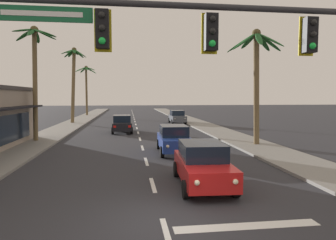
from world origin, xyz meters
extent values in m
plane|color=#2D2D33|center=(0.00, 0.00, 0.00)|extent=(220.00, 220.00, 0.00)
cube|color=gray|center=(7.80, 20.00, 0.07)|extent=(3.20, 110.00, 0.14)
cube|color=gray|center=(-7.80, 20.00, 0.07)|extent=(3.20, 110.00, 0.14)
cube|color=silver|center=(0.00, -0.81, 0.00)|extent=(0.16, 2.00, 0.01)
cube|color=silver|center=(0.00, 3.49, 0.00)|extent=(0.16, 2.00, 0.01)
cube|color=silver|center=(0.00, 7.79, 0.00)|extent=(0.16, 2.00, 0.01)
cube|color=silver|center=(0.00, 12.09, 0.00)|extent=(0.16, 2.00, 0.01)
cube|color=silver|center=(0.00, 16.39, 0.00)|extent=(0.16, 2.00, 0.01)
cube|color=silver|center=(0.00, 20.69, 0.00)|extent=(0.16, 2.00, 0.01)
cube|color=silver|center=(0.00, 24.99, 0.00)|extent=(0.16, 2.00, 0.01)
cube|color=silver|center=(0.00, 29.28, 0.00)|extent=(0.16, 2.00, 0.01)
cube|color=silver|center=(0.00, 33.58, 0.00)|extent=(0.16, 2.00, 0.01)
cube|color=silver|center=(0.00, 37.88, 0.00)|extent=(0.16, 2.00, 0.01)
cube|color=silver|center=(0.00, 42.18, 0.00)|extent=(0.16, 2.00, 0.01)
cube|color=silver|center=(0.00, 46.48, 0.00)|extent=(0.16, 2.00, 0.01)
cube|color=silver|center=(0.00, 50.78, 0.00)|extent=(0.16, 2.00, 0.01)
cube|color=silver|center=(0.00, 55.08, 0.00)|extent=(0.16, 2.00, 0.01)
cube|color=silver|center=(0.00, 59.38, 0.00)|extent=(0.16, 2.00, 0.01)
cube|color=silver|center=(0.00, 63.67, 0.00)|extent=(0.16, 2.00, 0.01)
cube|color=silver|center=(0.00, 67.97, 0.00)|extent=(0.16, 2.00, 0.01)
cube|color=silver|center=(2.20, -0.60, 0.00)|extent=(4.00, 0.44, 0.01)
cylinder|color=#2D2D33|center=(1.17, -0.48, 5.74)|extent=(10.82, 0.16, 0.16)
cube|color=black|center=(3.88, -0.50, 5.10)|extent=(0.32, 0.26, 0.92)
sphere|color=black|center=(3.88, -0.64, 5.40)|extent=(0.17, 0.17, 0.17)
sphere|color=black|center=(3.88, -0.64, 5.10)|extent=(0.17, 0.17, 0.17)
sphere|color=#1EE54C|center=(3.88, -0.64, 4.80)|extent=(0.17, 0.17, 0.17)
cube|color=yellow|center=(3.88, -0.34, 5.10)|extent=(0.42, 0.03, 1.04)
cube|color=black|center=(1.17, -0.50, 5.10)|extent=(0.32, 0.26, 0.92)
sphere|color=black|center=(1.17, -0.64, 5.40)|extent=(0.17, 0.17, 0.17)
sphere|color=black|center=(1.17, -0.64, 5.10)|extent=(0.17, 0.17, 0.17)
sphere|color=#1EE54C|center=(1.17, -0.64, 4.80)|extent=(0.17, 0.17, 0.17)
cube|color=yellow|center=(1.17, -0.34, 5.10)|extent=(0.42, 0.03, 1.04)
cube|color=black|center=(-1.53, -0.50, 5.10)|extent=(0.32, 0.26, 0.92)
sphere|color=black|center=(-1.53, -0.64, 5.40)|extent=(0.17, 0.17, 0.17)
sphere|color=black|center=(-1.53, -0.64, 5.10)|extent=(0.17, 0.17, 0.17)
sphere|color=#1EE54C|center=(-1.53, -0.64, 4.80)|extent=(0.17, 0.17, 0.17)
cube|color=yellow|center=(-1.53, -0.34, 5.10)|extent=(0.42, 0.03, 1.04)
cube|color=#146038|center=(-2.91, -0.48, 5.42)|extent=(2.31, 0.05, 0.36)
cube|color=white|center=(-2.91, -0.51, 5.42)|extent=(1.85, 0.01, 0.12)
cube|color=red|center=(1.92, 3.15, 0.68)|extent=(1.96, 4.38, 0.72)
cube|color=black|center=(1.92, 3.30, 1.36)|extent=(1.70, 2.27, 0.64)
cylinder|color=black|center=(2.71, 1.69, 0.32)|extent=(0.25, 0.65, 0.64)
cylinder|color=black|center=(0.99, 1.77, 0.32)|extent=(0.25, 0.65, 0.64)
cylinder|color=black|center=(2.84, 4.53, 0.32)|extent=(0.25, 0.65, 0.64)
cylinder|color=black|center=(1.12, 4.61, 0.32)|extent=(0.25, 0.65, 0.64)
sphere|color=#F9EFC6|center=(2.43, 0.95, 0.76)|extent=(0.18, 0.18, 0.18)
sphere|color=#F9EFC6|center=(1.20, 1.01, 0.76)|extent=(0.18, 0.18, 0.18)
cube|color=red|center=(2.68, 5.28, 0.78)|extent=(0.24, 0.07, 0.20)
cube|color=red|center=(1.36, 5.34, 0.78)|extent=(0.24, 0.07, 0.20)
cube|color=navy|center=(1.86, 10.13, 0.68)|extent=(1.87, 4.34, 0.72)
cube|color=black|center=(1.86, 10.28, 1.36)|extent=(1.65, 2.24, 0.64)
cylinder|color=black|center=(2.68, 8.69, 0.32)|extent=(0.24, 0.65, 0.64)
cylinder|color=black|center=(0.96, 8.73, 0.32)|extent=(0.24, 0.65, 0.64)
cylinder|color=black|center=(2.75, 11.53, 0.32)|extent=(0.24, 0.65, 0.64)
cylinder|color=black|center=(1.03, 11.57, 0.32)|extent=(0.24, 0.65, 0.64)
sphere|color=#F9EFC6|center=(2.42, 7.95, 0.76)|extent=(0.18, 0.18, 0.18)
sphere|color=#F9EFC6|center=(1.18, 7.98, 0.76)|extent=(0.18, 0.18, 0.18)
cube|color=red|center=(2.57, 12.27, 0.78)|extent=(0.24, 0.07, 0.20)
cube|color=red|center=(1.25, 12.31, 0.78)|extent=(0.24, 0.07, 0.20)
cube|color=black|center=(-1.54, 21.21, 0.68)|extent=(1.88, 4.35, 0.72)
cube|color=black|center=(-1.53, 21.06, 1.36)|extent=(1.66, 2.24, 0.64)
cylinder|color=black|center=(-2.44, 22.60, 0.32)|extent=(0.24, 0.65, 0.64)
cylinder|color=black|center=(-0.72, 22.65, 0.32)|extent=(0.24, 0.65, 0.64)
cylinder|color=black|center=(-2.36, 19.77, 0.32)|extent=(0.24, 0.65, 0.64)
cylinder|color=black|center=(-0.64, 19.82, 0.32)|extent=(0.24, 0.65, 0.64)
sphere|color=#B2B2AD|center=(-2.22, 23.36, 0.76)|extent=(0.18, 0.18, 0.18)
sphere|color=#B2B2AD|center=(-0.98, 23.40, 0.76)|extent=(0.18, 0.18, 0.18)
cube|color=red|center=(-2.14, 19.03, 0.78)|extent=(0.24, 0.07, 0.20)
cube|color=red|center=(-0.82, 19.07, 0.78)|extent=(0.24, 0.07, 0.20)
cube|color=#4C515B|center=(5.32, 29.96, 0.68)|extent=(1.77, 4.30, 0.72)
cube|color=black|center=(5.32, 30.11, 1.36)|extent=(1.60, 2.20, 0.64)
cylinder|color=black|center=(6.18, 28.54, 0.32)|extent=(0.22, 0.64, 0.64)
cylinder|color=black|center=(4.46, 28.54, 0.32)|extent=(0.22, 0.64, 0.64)
cylinder|color=black|center=(6.18, 31.38, 0.32)|extent=(0.22, 0.64, 0.64)
cylinder|color=black|center=(4.46, 31.38, 0.32)|extent=(0.22, 0.64, 0.64)
sphere|color=#B2B2AD|center=(5.94, 27.79, 0.76)|extent=(0.18, 0.18, 0.18)
sphere|color=#B2B2AD|center=(4.70, 27.79, 0.76)|extent=(0.18, 0.18, 0.18)
cube|color=red|center=(5.98, 32.12, 0.78)|extent=(0.24, 0.06, 0.20)
cube|color=red|center=(4.66, 32.12, 0.78)|extent=(0.24, 0.06, 0.20)
cylinder|color=brown|center=(-7.85, 15.75, 4.17)|extent=(0.51, 0.34, 8.34)
ellipsoid|color=#1E5123|center=(-7.00, 15.80, 8.08)|extent=(1.61, 0.52, 0.83)
ellipsoid|color=#1E5123|center=(-7.07, 16.19, 8.25)|extent=(1.62, 1.24, 0.50)
ellipsoid|color=#1E5123|center=(-7.84, 16.49, 8.05)|extent=(0.55, 1.60, 0.89)
ellipsoid|color=#1E5123|center=(-8.43, 16.21, 8.20)|extent=(1.58, 1.28, 0.61)
ellipsoid|color=#1E5123|center=(-8.48, 15.92, 8.03)|extent=(1.59, 0.76, 0.94)
ellipsoid|color=#1E5123|center=(-8.36, 15.19, 8.23)|extent=(1.49, 1.43, 0.55)
ellipsoid|color=#1E5123|center=(-7.76, 14.99, 8.06)|extent=(0.41, 1.57, 0.87)
ellipsoid|color=#1E5123|center=(-7.30, 15.09, 8.19)|extent=(1.27, 1.58, 0.63)
sphere|color=#4C4223|center=(-7.77, 15.75, 8.39)|extent=(0.60, 0.60, 0.60)
cylinder|color=brown|center=(-7.81, 31.50, 4.64)|extent=(0.86, 0.42, 9.28)
ellipsoid|color=#1E5123|center=(-6.87, 31.64, 8.90)|extent=(1.59, 0.67, 1.06)
ellipsoid|color=#1E5123|center=(-7.10, 32.07, 8.92)|extent=(1.33, 1.44, 1.02)
ellipsoid|color=#1E5123|center=(-7.50, 32.34, 9.14)|extent=(0.58, 1.75, 0.60)
ellipsoid|color=#1E5123|center=(-8.06, 32.11, 8.97)|extent=(1.30, 1.52, 0.94)
ellipsoid|color=#1E5123|center=(-8.26, 31.81, 8.91)|extent=(1.57, 1.01, 1.05)
ellipsoid|color=#1E5123|center=(-8.33, 31.21, 9.04)|extent=(1.69, 0.99, 0.81)
ellipsoid|color=#1E5123|center=(-7.90, 30.77, 9.03)|extent=(1.01, 1.68, 0.81)
ellipsoid|color=#1E5123|center=(-7.44, 30.72, 9.03)|extent=(0.70, 1.70, 0.81)
ellipsoid|color=#1E5123|center=(-7.01, 31.01, 8.95)|extent=(1.47, 1.34, 0.97)
sphere|color=#4C4223|center=(-7.59, 31.50, 9.33)|extent=(0.60, 0.60, 0.60)
cylinder|color=brown|center=(-8.27, 47.26, 4.27)|extent=(0.39, 0.35, 8.55)
ellipsoid|color=#236028|center=(-7.34, 47.11, 8.09)|extent=(1.94, 0.70, 1.23)
ellipsoid|color=#236028|center=(-7.48, 47.83, 8.17)|extent=(1.82, 1.50, 1.08)
ellipsoid|color=#236028|center=(-7.93, 48.26, 8.41)|extent=(1.02, 2.14, 0.62)
ellipsoid|color=#236028|center=(-8.85, 48.02, 8.21)|extent=(1.57, 1.82, 1.00)
ellipsoid|color=#236028|center=(-9.21, 47.57, 8.30)|extent=(2.09, 1.00, 0.84)
ellipsoid|color=#236028|center=(-9.16, 46.94, 8.20)|extent=(2.02, 1.03, 1.02)
ellipsoid|color=#236028|center=(-8.74, 46.37, 8.32)|extent=(1.37, 2.01, 0.79)
ellipsoid|color=#236028|center=(-8.04, 46.27, 8.31)|extent=(0.81, 2.11, 0.80)
ellipsoid|color=#236028|center=(-7.42, 46.65, 8.35)|extent=(1.92, 1.56, 0.74)
sphere|color=#4C4223|center=(-8.25, 47.26, 8.60)|extent=(0.60, 0.60, 0.60)
cylinder|color=brown|center=(7.92, 11.90, 3.86)|extent=(0.57, 0.38, 7.74)
ellipsoid|color=#1E5123|center=(8.82, 12.08, 7.25)|extent=(2.14, 0.77, 1.29)
ellipsoid|color=#1E5123|center=(8.63, 12.58, 7.32)|extent=(1.92, 1.70, 1.14)
ellipsoid|color=#1E5123|center=(7.73, 13.01, 7.46)|extent=(0.58, 2.29, 0.88)
ellipsoid|color=#1E5123|center=(6.91, 12.26, 7.19)|extent=(2.05, 1.12, 1.39)
ellipsoid|color=#1E5123|center=(6.89, 11.60, 7.19)|extent=(2.06, 1.01, 1.40)
ellipsoid|color=#1E5123|center=(7.56, 10.92, 7.25)|extent=(0.92, 2.14, 1.28)
ellipsoid|color=#1E5123|center=(8.40, 11.07, 7.24)|extent=(1.53, 1.94, 1.30)
sphere|color=#4C4223|center=(7.82, 11.90, 7.78)|extent=(0.60, 0.60, 0.60)
camera|label=1|loc=(-0.94, -8.07, 3.47)|focal=32.17mm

